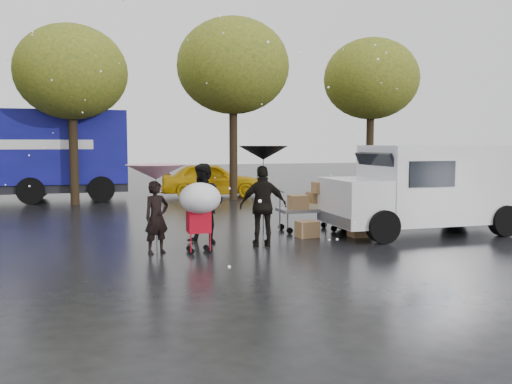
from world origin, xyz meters
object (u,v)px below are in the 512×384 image
object	(u,v)px
person_black	(263,206)
yellow_taxi	(212,179)
white_van	(429,187)
person_pink	(157,217)
shopping_cart	(200,202)
vendor_cart	(311,203)
blue_truck	(24,156)

from	to	relation	value
person_black	yellow_taxi	distance (m)	11.19
person_black	white_van	size ratio (longest dim) A/B	0.36
yellow_taxi	person_black	bearing A→B (deg)	-175.37
person_pink	shopping_cart	distance (m)	0.96
vendor_cart	person_black	bearing A→B (deg)	-137.55
white_van	blue_truck	bearing A→B (deg)	134.71
vendor_cart	blue_truck	distance (m)	12.54
vendor_cart	blue_truck	size ratio (longest dim) A/B	0.18
shopping_cart	yellow_taxi	xyz separation A→B (m)	(2.64, 11.59, -0.34)
person_black	shopping_cart	world-z (taller)	person_black
person_black	yellow_taxi	size ratio (longest dim) A/B	0.42
person_black	blue_truck	bearing A→B (deg)	-53.75
vendor_cart	yellow_taxi	distance (m)	9.52
person_pink	yellow_taxi	distance (m)	11.79
shopping_cart	blue_truck	xyz separation A→B (m)	(-4.68, 11.73, 0.69)
yellow_taxi	shopping_cart	bearing A→B (deg)	177.71
person_pink	person_black	size ratio (longest dim) A/B	0.84
vendor_cart	blue_truck	world-z (taller)	blue_truck
vendor_cart	white_van	bearing A→B (deg)	-22.74
person_pink	person_black	bearing A→B (deg)	-20.24
person_black	yellow_taxi	world-z (taller)	person_black
blue_truck	white_van	bearing A→B (deg)	-45.29
person_pink	vendor_cart	bearing A→B (deg)	-0.36
person_black	shopping_cart	size ratio (longest dim) A/B	1.21
person_black	person_pink	bearing A→B (deg)	10.90
vendor_cart	blue_truck	bearing A→B (deg)	129.51
white_van	yellow_taxi	world-z (taller)	white_van
shopping_cart	blue_truck	size ratio (longest dim) A/B	0.18
shopping_cart	person_black	bearing A→B (deg)	17.15
vendor_cart	white_van	distance (m)	2.99
person_pink	vendor_cart	world-z (taller)	person_pink
person_pink	blue_truck	bearing A→B (deg)	85.01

